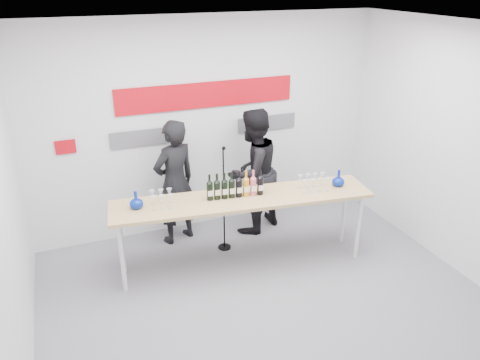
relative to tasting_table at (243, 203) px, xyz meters
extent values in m
plane|color=slate|center=(-0.02, -0.73, -0.89)|extent=(5.00, 5.00, 0.00)
cube|color=silver|center=(-0.02, 1.27, 0.61)|extent=(5.00, 0.04, 3.00)
cube|color=#B50713|center=(-0.02, 1.24, 1.06)|extent=(2.50, 0.02, 0.35)
cube|color=#59595E|center=(-0.92, 1.24, 0.56)|extent=(0.90, 0.02, 0.22)
cube|color=#59595E|center=(0.88, 1.24, 0.56)|extent=(0.90, 0.02, 0.22)
cube|color=#B50713|center=(-1.92, 1.24, 0.56)|extent=(0.25, 0.02, 0.18)
cube|color=tan|center=(0.00, 0.00, 0.05)|extent=(3.25, 1.05, 0.04)
cylinder|color=silver|center=(-1.51, -0.02, -0.43)|extent=(0.05, 0.05, 0.92)
cylinder|color=silver|center=(1.45, -0.40, -0.43)|extent=(0.05, 0.05, 0.92)
cylinder|color=silver|center=(-1.45, 0.40, -0.43)|extent=(0.05, 0.05, 0.92)
cylinder|color=silver|center=(1.51, 0.02, -0.43)|extent=(0.05, 0.05, 0.92)
imported|color=black|center=(-0.62, 0.92, -0.01)|extent=(0.75, 0.62, 1.75)
imported|color=black|center=(0.47, 0.82, 0.02)|extent=(1.08, 0.99, 1.81)
cylinder|color=black|center=(-0.09, 0.45, -0.88)|extent=(0.17, 0.17, 0.02)
cylinder|color=black|center=(-0.09, 0.45, -0.16)|extent=(0.02, 0.02, 1.45)
sphere|color=black|center=(-0.09, 0.42, 0.58)|extent=(0.05, 0.05, 0.05)
camera|label=1|loc=(-1.92, -4.75, 2.57)|focal=35.00mm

